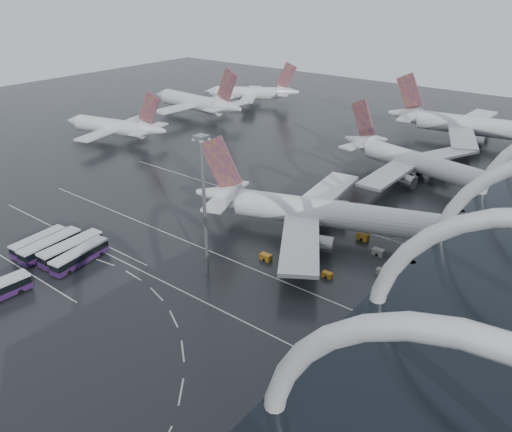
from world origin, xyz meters
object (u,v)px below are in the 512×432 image
Objects in this scene: jet_remote_west at (116,127)px; gse_cart_belly_a at (327,275)px; bus_row_near_b at (50,246)px; gse_cart_belly_e at (363,237)px; airliner_gate_b at (420,164)px; bus_row_near_c at (71,249)px; airliner_gate_c at (472,126)px; bus_row_near_d at (80,256)px; jet_remote_mid at (197,103)px; gse_cart_belly_b at (378,252)px; bus_row_near_a at (39,242)px; airliner_main at (319,213)px; gse_cart_belly_c at (266,257)px; gse_cart_belly_d at (382,272)px; jet_remote_far at (253,93)px; floodlight_mast at (204,192)px.

gse_cart_belly_a is at bearing 149.78° from jet_remote_west.
bus_row_near_b is 5.52× the size of gse_cart_belly_e.
bus_row_near_c is (-39.08, -85.31, -3.02)m from airliner_gate_b.
jet_remote_west is 81.60m from bus_row_near_c.
bus_row_near_d is at bearing -113.92° from airliner_gate_c.
jet_remote_west reaches higher than gse_cart_belly_e.
jet_remote_mid reaches higher than gse_cart_belly_b.
bus_row_near_c is at bearing 122.38° from jet_remote_west.
bus_row_near_d reaches higher than bus_row_near_a.
jet_remote_mid is at bearing 22.04° from bus_row_near_a.
gse_cart_belly_b is at bearing -53.94° from bus_row_near_c.
bus_row_near_c is at bearing -150.74° from airliner_main.
airliner_main reaches higher than gse_cart_belly_c.
airliner_gate_b is 93.89m from bus_row_near_c.
gse_cart_belly_d is at bearing -59.26° from gse_cart_belly_b.
gse_cart_belly_d is (20.89, 9.38, -0.08)m from gse_cart_belly_c.
jet_remote_west is 113.97m from gse_cart_belly_d.
gse_cart_belly_b is at bearing -58.93° from bus_row_near_a.
airliner_gate_b is 4.25× the size of bus_row_near_d.
jet_remote_west reaches higher than gse_cart_belly_c.
bus_row_near_a is at bearing 103.02° from bus_row_near_c.
jet_remote_west is 96.51m from gse_cart_belly_c.
gse_cart_belly_d is (57.41, 34.79, -1.25)m from bus_row_near_b.
jet_remote_mid is 1.26× the size of jet_remote_far.
jet_remote_far is 144.96m from floodlight_mast.
jet_remote_far is 3.01× the size of bus_row_near_d.
airliner_main is 128.07m from jet_remote_far.
bus_row_near_a is (-47.35, -87.64, -3.24)m from airliner_gate_b.
bus_row_near_b is at bearing -148.79° from gse_cart_belly_d.
airliner_gate_b reaches higher than bus_row_near_a.
airliner_main is 60.04m from bus_row_near_a.
gse_cart_belly_d is at bearing -63.73° from bus_row_near_d.
floodlight_mast reaches higher than gse_cart_belly_c.
gse_cart_belly_c is at bearing 143.69° from jet_remote_mid.
floodlight_mast is at bearing -70.97° from bus_row_near_b.
jet_remote_west is 73.41m from jet_remote_far.
jet_remote_mid is at bearing 28.51° from bus_row_near_c.
airliner_gate_c reaches higher than bus_row_near_a.
bus_row_near_c is 1.05× the size of bus_row_near_d.
gse_cart_belly_b is (14.60, -0.33, -4.48)m from airliner_main.
jet_remote_mid is 118.57m from gse_cart_belly_c.
jet_remote_far is at bearing -105.15° from jet_remote_west.
airliner_main is 0.96× the size of airliner_gate_c.
gse_cart_belly_b is at bearing -65.51° from airliner_gate_b.
bus_row_near_c is at bearing -148.18° from gse_cart_belly_d.
airliner_gate_b reaches higher than jet_remote_far.
jet_remote_far is 20.19× the size of gse_cart_belly_a.
airliner_main is 4.33× the size of bus_row_near_b.
airliner_gate_c reaches higher than bus_row_near_c.
gse_cart_belly_b is at bearing -21.06° from airliner_main.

